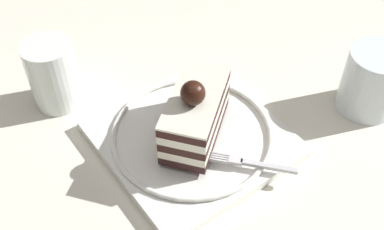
{
  "coord_description": "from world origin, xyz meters",
  "views": [
    {
      "loc": [
        -0.29,
        0.22,
        0.46
      ],
      "look_at": [
        0.02,
        -0.02,
        0.05
      ],
      "focal_mm": 44.06,
      "sensor_mm": 36.0,
      "label": 1
    }
  ],
  "objects_px": {
    "dessert_plate": "(192,137)",
    "fork": "(249,163)",
    "cake_slice": "(195,113)",
    "drink_glass_near": "(54,78)",
    "drink_glass_far": "(371,84)"
  },
  "relations": [
    {
      "from": "dessert_plate",
      "to": "drink_glass_near",
      "type": "height_order",
      "value": "drink_glass_near"
    },
    {
      "from": "dessert_plate",
      "to": "drink_glass_far",
      "type": "xyz_separation_m",
      "value": [
        -0.09,
        -0.23,
        0.03
      ]
    },
    {
      "from": "dessert_plate",
      "to": "drink_glass_far",
      "type": "bearing_deg",
      "value": -112.33
    },
    {
      "from": "cake_slice",
      "to": "dessert_plate",
      "type": "bearing_deg",
      "value": 40.64
    },
    {
      "from": "cake_slice",
      "to": "drink_glass_near",
      "type": "distance_m",
      "value": 0.2
    },
    {
      "from": "cake_slice",
      "to": "fork",
      "type": "bearing_deg",
      "value": -166.93
    },
    {
      "from": "cake_slice",
      "to": "drink_glass_near",
      "type": "bearing_deg",
      "value": 29.28
    },
    {
      "from": "dessert_plate",
      "to": "drink_glass_near",
      "type": "xyz_separation_m",
      "value": [
        0.17,
        0.1,
        0.03
      ]
    },
    {
      "from": "dessert_plate",
      "to": "fork",
      "type": "xyz_separation_m",
      "value": [
        -0.08,
        -0.02,
        0.01
      ]
    },
    {
      "from": "fork",
      "to": "drink_glass_far",
      "type": "height_order",
      "value": "drink_glass_far"
    },
    {
      "from": "fork",
      "to": "dessert_plate",
      "type": "bearing_deg",
      "value": 14.35
    },
    {
      "from": "dessert_plate",
      "to": "cake_slice",
      "type": "bearing_deg",
      "value": -139.36
    },
    {
      "from": "fork",
      "to": "drink_glass_near",
      "type": "xyz_separation_m",
      "value": [
        0.26,
        0.12,
        0.02
      ]
    },
    {
      "from": "dessert_plate",
      "to": "cake_slice",
      "type": "height_order",
      "value": "cake_slice"
    },
    {
      "from": "dessert_plate",
      "to": "drink_glass_near",
      "type": "distance_m",
      "value": 0.2
    }
  ]
}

